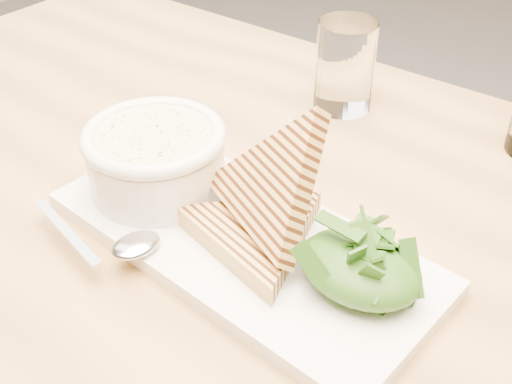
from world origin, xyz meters
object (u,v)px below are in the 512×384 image
Objects in this scene: platter at (242,241)px; soup_bowl at (157,165)px; glass_near at (345,66)px; table_top at (205,219)px.

platter is 0.11m from soup_bowl.
soup_bowl is 0.27m from glass_near.
platter is 2.77× the size of soup_bowl.
table_top is 3.22× the size of platter.
platter is at bearing -21.27° from table_top.
platter is 0.29m from glass_near.
glass_near is (0.04, 0.27, 0.01)m from soup_bowl.
glass_near is at bearing 81.75° from soup_bowl.
glass_near is at bearing 103.97° from platter.
soup_bowl is at bearing -98.25° from glass_near.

